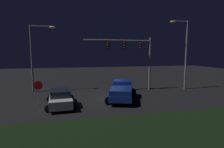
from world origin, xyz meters
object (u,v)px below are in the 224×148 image
Objects in this scene: street_lamp_right at (183,47)px; traffic_signal_gantry at (131,51)px; street_lamp_left at (37,50)px; pickup_truck at (122,90)px; stop_sign at (38,89)px; car_sedan at (61,98)px.

traffic_signal_gantry is at bearing 173.48° from street_lamp_right.
pickup_truck is at bearing -32.96° from street_lamp_left.
street_lamp_right is at bearing 13.03° from stop_sign.
pickup_truck is at bearing -120.18° from traffic_signal_gantry.
street_lamp_right is (6.54, -0.75, 0.47)m from traffic_signal_gantry.
car_sedan is (-5.85, -1.11, -0.26)m from pickup_truck.
stop_sign is at bearing -155.43° from traffic_signal_gantry.
stop_sign is at bearing 114.14° from pickup_truck.
street_lamp_right reaches higher than car_sedan.
street_lamp_right is 17.41m from stop_sign.
street_lamp_right reaches higher than traffic_signal_gantry.
traffic_signal_gantry is at bearing -62.19° from car_sedan.
car_sedan is 2.02× the size of stop_sign.
pickup_truck is at bearing -160.09° from street_lamp_right.
stop_sign is (-1.87, 0.48, 0.82)m from car_sedan.
pickup_truck is 11.17m from street_lamp_left.
traffic_signal_gantry is 11.18m from street_lamp_left.
traffic_signal_gantry reaches higher than pickup_truck.
car_sedan is at bearing -163.65° from street_lamp_right.
street_lamp_left is 0.91× the size of street_lamp_right.
car_sedan is at bearing 120.20° from pickup_truck.
street_lamp_left is at bearing 19.13° from car_sedan.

